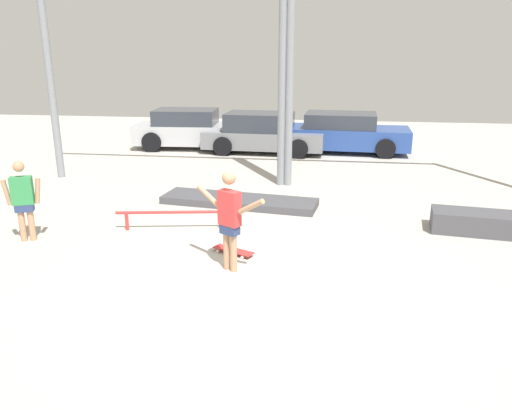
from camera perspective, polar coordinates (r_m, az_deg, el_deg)
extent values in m
plane|color=#B2ADA3|center=(8.20, 0.17, -7.16)|extent=(36.00, 36.00, 0.00)
cylinder|color=tan|center=(8.02, -3.38, -4.76)|extent=(0.11, 0.11, 0.77)
cylinder|color=tan|center=(7.93, -2.58, -5.02)|extent=(0.11, 0.11, 0.77)
cube|color=navy|center=(7.86, -3.02, -2.73)|extent=(0.34, 0.30, 0.17)
cube|color=#DB3838|center=(7.75, -3.06, -0.35)|extent=(0.39, 0.33, 0.56)
sphere|color=tan|center=(7.62, -3.12, 3.11)|extent=(0.21, 0.21, 0.21)
cylinder|color=tan|center=(8.00, -5.41, 1.00)|extent=(0.46, 0.32, 0.33)
cylinder|color=tan|center=(7.44, -0.55, -0.18)|extent=(0.46, 0.32, 0.33)
cube|color=red|center=(8.70, -2.62, -5.17)|extent=(0.78, 0.52, 0.01)
cylinder|color=silver|center=(8.67, -0.80, -5.56)|extent=(0.06, 0.05, 0.05)
cylinder|color=silver|center=(8.50, -1.62, -6.04)|extent=(0.06, 0.05, 0.05)
cylinder|color=silver|center=(8.94, -3.56, -4.85)|extent=(0.06, 0.05, 0.05)
cylinder|color=silver|center=(8.78, -4.41, -5.29)|extent=(0.06, 0.05, 0.05)
cube|color=#47474C|center=(10.57, 24.79, -1.90)|extent=(2.08, 0.96, 0.41)
cube|color=#47474C|center=(11.43, -1.95, 0.46)|extent=(3.65, 1.42, 0.16)
cylinder|color=red|center=(9.89, -9.37, -0.82)|extent=(2.24, 0.44, 0.06)
cylinder|color=red|center=(10.11, -14.54, -1.82)|extent=(0.07, 0.07, 0.36)
cylinder|color=red|center=(9.87, -3.98, -1.75)|extent=(0.07, 0.07, 0.36)
cylinder|color=gray|center=(14.59, -22.69, 14.98)|extent=(0.20, 0.20, 6.25)
cylinder|color=gray|center=(12.72, 3.04, 16.07)|extent=(0.20, 0.20, 6.25)
cylinder|color=gray|center=(12.71, 3.90, 16.06)|extent=(0.20, 0.20, 6.25)
cube|color=#B7BABF|center=(18.22, -7.46, 8.11)|extent=(3.99, 1.88, 0.67)
cube|color=#2D333D|center=(18.17, -8.02, 9.96)|extent=(2.23, 1.65, 0.52)
cylinder|color=black|center=(18.84, -3.29, 7.96)|extent=(0.69, 0.26, 0.68)
cylinder|color=black|center=(17.25, -4.02, 7.08)|extent=(0.69, 0.26, 0.68)
cylinder|color=black|center=(19.31, -10.49, 7.93)|extent=(0.69, 0.26, 0.68)
cylinder|color=black|center=(17.77, -11.82, 7.06)|extent=(0.69, 0.26, 0.68)
cube|color=slate|center=(17.30, 0.95, 7.56)|extent=(4.16, 1.84, 0.58)
cube|color=#2D333D|center=(17.23, 0.41, 9.50)|extent=(2.32, 1.62, 0.60)
cylinder|color=black|center=(17.95, 5.40, 7.38)|extent=(0.64, 0.25, 0.64)
cylinder|color=black|center=(16.37, 4.88, 6.43)|extent=(0.64, 0.25, 0.64)
cylinder|color=black|center=(18.34, -2.57, 7.65)|extent=(0.64, 0.25, 0.64)
cylinder|color=black|center=(16.80, -3.81, 6.73)|extent=(0.64, 0.25, 0.64)
cube|color=#284793|center=(17.63, 10.12, 7.64)|extent=(4.40, 2.00, 0.67)
cube|color=#2D333D|center=(17.55, 9.65, 9.54)|extent=(2.46, 1.75, 0.49)
cylinder|color=black|center=(18.54, 14.31, 7.25)|extent=(0.66, 0.26, 0.64)
cylinder|color=black|center=(16.85, 14.58, 6.26)|extent=(0.66, 0.26, 0.64)
cylinder|color=black|center=(18.57, 6.00, 7.71)|extent=(0.66, 0.26, 0.64)
cylinder|color=black|center=(16.89, 5.45, 6.76)|extent=(0.66, 0.26, 0.64)
cylinder|color=tan|center=(10.11, -24.30, -1.79)|extent=(0.11, 0.11, 0.71)
cylinder|color=tan|center=(10.14, -25.18, -1.84)|extent=(0.11, 0.11, 0.71)
cube|color=navy|center=(10.04, -24.95, -0.22)|extent=(0.36, 0.28, 0.16)
cube|color=#338C4C|center=(9.96, -25.18, 1.50)|extent=(0.41, 0.31, 0.51)
sphere|color=tan|center=(9.86, -25.51, 3.99)|extent=(0.20, 0.20, 0.20)
cylinder|color=tan|center=(9.91, -23.69, 1.50)|extent=(0.17, 0.13, 0.48)
cylinder|color=tan|center=(10.02, -26.62, 1.29)|extent=(0.17, 0.13, 0.48)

